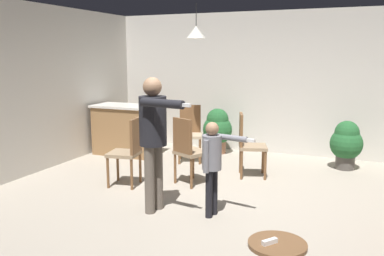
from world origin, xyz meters
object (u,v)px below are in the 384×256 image
object	(u,v)px
dining_chair_by_counter	(129,149)
dining_chair_spare	(248,142)
person_child	(213,158)
potted_plant_corner	(217,129)
dining_chair_near_wall	(190,131)
spare_remote_on_table	(270,242)
potted_plant_by_wall	(346,143)
kitchen_counter	(127,130)
dining_chair_centre_back	(188,148)
person_adult	(154,130)

from	to	relation	value
dining_chair_by_counter	dining_chair_spare	world-z (taller)	same
person_child	potted_plant_corner	distance (m)	3.20
dining_chair_near_wall	spare_remote_on_table	distance (m)	4.45
potted_plant_by_wall	spare_remote_on_table	distance (m)	4.34
kitchen_counter	dining_chair_by_counter	xyz separation A→B (m)	(1.05, -1.64, 0.07)
dining_chair_centre_back	spare_remote_on_table	distance (m)	3.08
dining_chair_by_counter	spare_remote_on_table	xyz separation A→B (m)	(2.53, -2.16, -0.01)
potted_plant_corner	dining_chair_centre_back	bearing A→B (deg)	-82.51
person_child	dining_chair_centre_back	bearing A→B (deg)	-132.96
dining_chair_near_wall	dining_chair_centre_back	size ratio (longest dim) A/B	1.00
dining_chair_by_counter	dining_chair_near_wall	size ratio (longest dim) A/B	1.00
person_adult	person_child	distance (m)	0.78
person_child	potted_plant_by_wall	bearing A→B (deg)	164.60
person_child	person_adult	bearing A→B (deg)	-69.72
potted_plant_by_wall	dining_chair_by_counter	bearing A→B (deg)	-142.92
dining_chair_spare	potted_plant_corner	bearing A→B (deg)	-162.28
potted_plant_by_wall	person_child	bearing A→B (deg)	-115.89
person_child	dining_chair_by_counter	distance (m)	1.65
potted_plant_corner	spare_remote_on_table	world-z (taller)	potted_plant_corner
person_child	spare_remote_on_table	distance (m)	1.85
person_adult	potted_plant_by_wall	size ratio (longest dim) A/B	2.00
potted_plant_by_wall	dining_chair_centre_back	bearing A→B (deg)	-139.34
dining_chair_by_counter	spare_remote_on_table	size ratio (longest dim) A/B	7.69
person_child	dining_chair_centre_back	distance (m)	1.25
dining_chair_centre_back	potted_plant_by_wall	bearing A→B (deg)	65.73
dining_chair_centre_back	dining_chair_spare	world-z (taller)	same
person_adult	person_child	size ratio (longest dim) A/B	1.44
dining_chair_near_wall	potted_plant_by_wall	xyz separation A→B (m)	(2.61, 0.50, -0.10)
person_child	spare_remote_on_table	size ratio (longest dim) A/B	8.72
potted_plant_corner	spare_remote_on_table	xyz separation A→B (m)	(2.01, -4.57, 0.06)
dining_chair_near_wall	potted_plant_by_wall	world-z (taller)	dining_chair_near_wall
person_child	dining_chair_spare	size ratio (longest dim) A/B	1.13
dining_chair_spare	potted_plant_by_wall	distance (m)	1.75
potted_plant_corner	person_adult	bearing A→B (deg)	-84.54
dining_chair_centre_back	dining_chair_near_wall	bearing A→B (deg)	137.22
person_adult	kitchen_counter	bearing A→B (deg)	-132.87
dining_chair_near_wall	potted_plant_corner	world-z (taller)	dining_chair_near_wall
dining_chair_by_counter	potted_plant_corner	size ratio (longest dim) A/B	1.15
person_adult	dining_chair_spare	bearing A→B (deg)	169.63
kitchen_counter	spare_remote_on_table	world-z (taller)	kitchen_counter
kitchen_counter	dining_chair_by_counter	bearing A→B (deg)	-57.50
potted_plant_corner	kitchen_counter	bearing A→B (deg)	-153.81
spare_remote_on_table	potted_plant_corner	bearing A→B (deg)	113.77
kitchen_counter	person_adult	bearing A→B (deg)	-51.98
kitchen_counter	person_adult	world-z (taller)	person_adult
dining_chair_centre_back	potted_plant_corner	xyz separation A→B (m)	(-0.27, 2.04, -0.07)
kitchen_counter	person_adult	xyz separation A→B (m)	(1.86, -2.38, 0.54)
dining_chair_spare	spare_remote_on_table	distance (m)	3.44
dining_chair_near_wall	dining_chair_spare	bearing A→B (deg)	135.00
spare_remote_on_table	dining_chair_spare	bearing A→B (deg)	107.80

